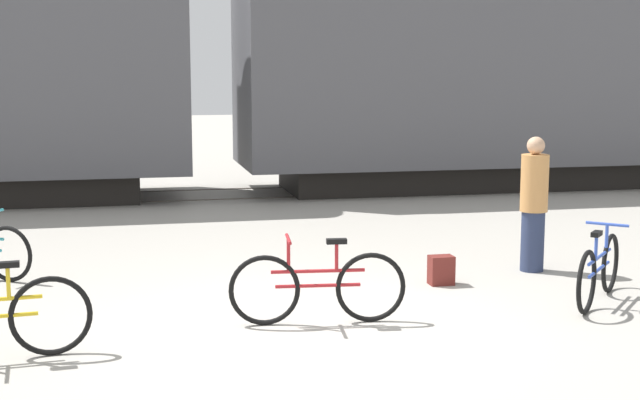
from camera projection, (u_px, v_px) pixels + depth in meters
ground_plane at (311, 327)px, 8.70m from camera, size 80.00×80.00×0.00m
freight_train at (213, 45)px, 17.37m from camera, size 50.27×3.00×5.59m
rail_near at (219, 199)px, 17.10m from camera, size 62.27×0.07×0.01m
rail_far at (212, 189)px, 18.49m from camera, size 62.27×0.07×0.01m
bicycle_blue at (599, 270)px, 9.55m from camera, size 1.20×1.28×0.83m
bicycle_maroon at (318, 287)px, 8.76m from camera, size 1.75×0.46×0.87m
person_in_tan at (534, 204)px, 10.98m from camera, size 0.34×0.34×1.68m
backpack at (441, 270)px, 10.38m from camera, size 0.28×0.20×0.34m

